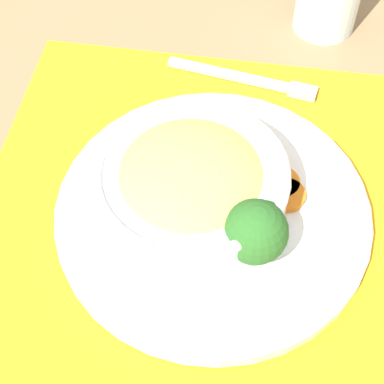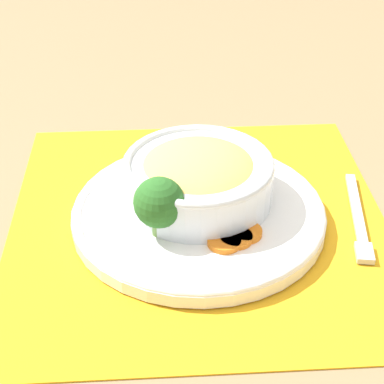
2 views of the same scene
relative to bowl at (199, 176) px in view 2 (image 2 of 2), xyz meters
The scene contains 9 objects.
ground_plane 0.06m from the bowl, 88.65° to the left, with size 4.00×4.00×0.00m, color #8C704C.
placemat 0.06m from the bowl, 88.65° to the left, with size 0.48×0.50×0.00m.
plate 0.04m from the bowl, 88.65° to the left, with size 0.31×0.31×0.02m.
bowl is the anchor object (origin of this frame).
broccoli_floret 0.08m from the bowl, 55.19° to the left, with size 0.06×0.06×0.07m.
carrot_slice_near 0.10m from the bowl, 106.11° to the left, with size 0.04×0.04×0.01m.
carrot_slice_middle 0.10m from the bowl, 115.57° to the left, with size 0.04×0.04×0.01m.
carrot_slice_far 0.10m from the bowl, 125.19° to the left, with size 0.04×0.04×0.01m.
fork 0.21m from the bowl, 168.50° to the left, with size 0.04×0.18×0.01m.
Camera 2 is at (0.02, 0.64, 0.48)m, focal length 60.00 mm.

